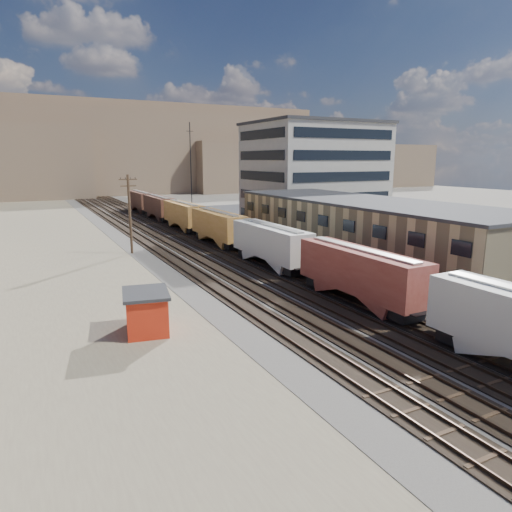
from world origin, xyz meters
name	(u,v)px	position (x,y,z in m)	size (l,w,h in m)	color
ground	(449,374)	(0.00, 0.00, 0.00)	(300.00, 300.00, 0.00)	#6B6356
ballast_bed	(177,239)	(0.00, 50.00, 0.03)	(18.00, 200.00, 0.06)	#4C4742
dirt_yard	(33,266)	(-20.00, 40.00, 0.01)	(24.00, 180.00, 0.03)	#766751
asphalt_lot	(356,243)	(22.00, 35.00, 0.02)	(26.00, 120.00, 0.04)	#232326
rail_tracks	(174,239)	(-0.55, 50.00, 0.11)	(11.40, 200.00, 0.24)	black
freight_train	(241,233)	(3.80, 35.25, 2.79)	(3.00, 119.74, 4.46)	black
warehouse	(365,231)	(14.98, 25.00, 3.65)	(12.40, 40.40, 7.25)	tan
office_tower	(313,174)	(27.95, 54.95, 9.26)	(22.60, 18.60, 18.45)	#9E998E
utility_pole_north	(130,212)	(-8.50, 42.00, 5.30)	(2.20, 0.32, 10.00)	#382619
radio_mast	(191,175)	(6.00, 60.00, 9.12)	(1.20, 0.16, 18.00)	black
hills_north	(79,153)	(0.17, 167.92, 14.10)	(265.00, 80.00, 32.00)	brown
maintenance_shed	(146,311)	(-13.51, 14.19, 1.49)	(3.75, 4.47, 2.92)	red
parked_car_blue	(354,229)	(27.46, 42.24, 0.67)	(2.21, 4.79, 1.33)	navy
parked_car_far	(325,220)	(29.60, 53.11, 0.83)	(1.96, 4.87, 1.66)	silver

